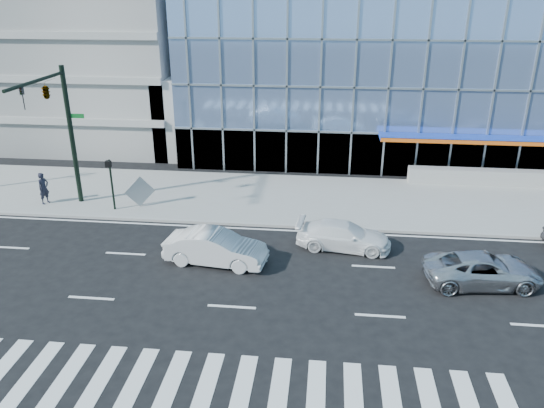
{
  "coord_description": "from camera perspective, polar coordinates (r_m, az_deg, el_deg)",
  "views": [
    {
      "loc": [
        3.64,
        -22.13,
        12.22
      ],
      "look_at": [
        0.9,
        3.0,
        1.72
      ],
      "focal_mm": 35.0,
      "sensor_mm": 36.0,
      "label": 1
    }
  ],
  "objects": [
    {
      "name": "silver_suv",
      "position": [
        25.06,
        21.73,
        -6.58
      ],
      "size": [
        5.22,
        2.8,
        1.39
      ],
      "primitive_type": "imported",
      "rotation": [
        0.0,
        0.0,
        1.67
      ],
      "color": "#BABBC0",
      "rests_on": "ground"
    },
    {
      "name": "white_sedan",
      "position": [
        25.06,
        -6.08,
        -4.7
      ],
      "size": [
        4.97,
        2.26,
        1.58
      ],
      "primitive_type": "imported",
      "rotation": [
        0.0,
        0.0,
        1.44
      ],
      "color": "silver",
      "rests_on": "ground"
    },
    {
      "name": "ramp_block",
      "position": [
        42.29,
        -7.22,
        9.8
      ],
      "size": [
        6.0,
        8.0,
        6.0
      ],
      "primitive_type": "cube",
      "color": "gray",
      "rests_on": "ground"
    },
    {
      "name": "traffic_signal",
      "position": [
        31.04,
        -22.39,
        9.65
      ],
      "size": [
        1.14,
        5.74,
        8.0
      ],
      "color": "black",
      "rests_on": "sidewalk"
    },
    {
      "name": "tilted_panel",
      "position": [
        31.78,
        -14.03,
        1.32
      ],
      "size": [
        1.51,
        1.14,
        1.83
      ],
      "primitive_type": "cube",
      "rotation": [
        0.0,
        0.88,
        0.64
      ],
      "color": "#9B9B9B",
      "rests_on": "sidewalk"
    },
    {
      "name": "theatre_building",
      "position": [
        49.46,
        19.04,
        15.93
      ],
      "size": [
        42.0,
        26.0,
        15.0
      ],
      "primitive_type": "cube",
      "color": "#7E9DD2",
      "rests_on": "ground"
    },
    {
      "name": "pedestrian",
      "position": [
        34.03,
        -23.35,
        1.57
      ],
      "size": [
        0.68,
        0.81,
        1.89
      ],
      "primitive_type": "imported",
      "rotation": [
        0.0,
        0.0,
        1.19
      ],
      "color": "black",
      "rests_on": "sidewalk"
    },
    {
      "name": "parking_garage",
      "position": [
        53.67,
        -21.1,
        18.8
      ],
      "size": [
        24.0,
        24.0,
        20.0
      ],
      "primitive_type": "cube",
      "color": "gray",
      "rests_on": "ground"
    },
    {
      "name": "sidewalk",
      "position": [
        32.69,
        -0.62,
        0.75
      ],
      "size": [
        120.0,
        8.0,
        0.15
      ],
      "primitive_type": "cube",
      "color": "gray",
      "rests_on": "ground"
    },
    {
      "name": "ground",
      "position": [
        25.54,
        -2.75,
        -6.05
      ],
      "size": [
        160.0,
        160.0,
        0.0
      ],
      "primitive_type": "plane",
      "color": "black",
      "rests_on": "ground"
    },
    {
      "name": "ped_signal_post",
      "position": [
        31.33,
        -16.97,
        2.79
      ],
      "size": [
        0.3,
        0.33,
        3.0
      ],
      "color": "black",
      "rests_on": "sidewalk"
    },
    {
      "name": "white_suv",
      "position": [
        26.59,
        7.7,
        -3.39
      ],
      "size": [
        4.84,
        2.37,
        1.35
      ],
      "primitive_type": "imported",
      "rotation": [
        0.0,
        0.0,
        1.47
      ],
      "color": "white",
      "rests_on": "ground"
    }
  ]
}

